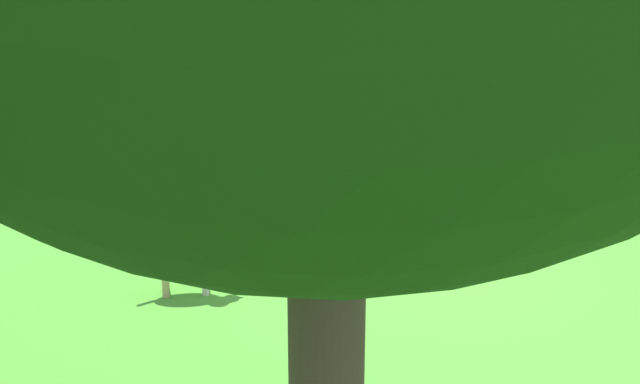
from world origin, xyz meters
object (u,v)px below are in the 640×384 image
object	(u,v)px
person	(434,193)
dog	(189,255)
frisbee_flying	(214,245)
frisbee_held	(417,210)

from	to	relation	value
person	dog	distance (m)	2.86
person	dog	world-z (taller)	person
person	frisbee_flying	distance (m)	2.61
frisbee_flying	frisbee_held	xyz separation A→B (m)	(-2.28, 0.04, 0.08)
dog	frisbee_flying	distance (m)	0.28
frisbee_held	dog	bearing A→B (deg)	-3.00
frisbee_held	frisbee_flying	bearing A→B (deg)	-0.91
dog	frisbee_held	bearing A→B (deg)	11.00
person	frisbee_flying	xyz separation A→B (m)	(2.60, 0.18, -0.17)
person	dog	xyz separation A→B (m)	(2.84, 0.09, -0.28)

